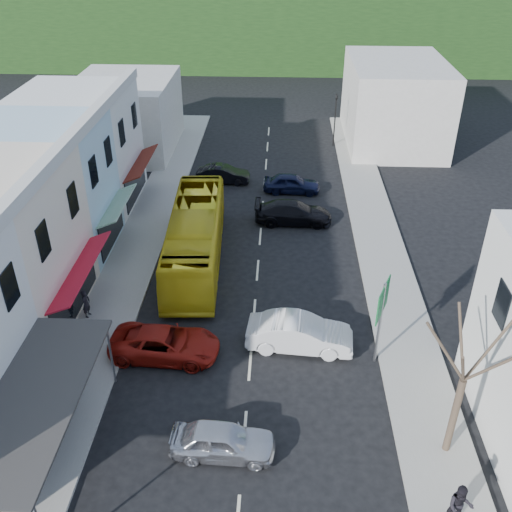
% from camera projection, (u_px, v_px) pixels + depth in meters
% --- Properties ---
extents(ground, '(120.00, 120.00, 0.00)m').
position_uv_depth(ground, '(250.00, 364.00, 26.43)').
color(ground, black).
rests_on(ground, ground).
extents(sidewalk_left, '(3.00, 52.00, 0.15)m').
position_uv_depth(sidewalk_left, '(138.00, 248.00, 35.19)').
color(sidewalk_left, gray).
rests_on(sidewalk_left, ground).
extents(sidewalk_right, '(3.00, 52.00, 0.15)m').
position_uv_depth(sidewalk_right, '(382.00, 254.00, 34.60)').
color(sidewalk_right, gray).
rests_on(sidewalk_right, ground).
extents(shopfront_row, '(8.25, 30.00, 8.00)m').
position_uv_depth(shopfront_row, '(11.00, 230.00, 29.07)').
color(shopfront_row, silver).
rests_on(shopfront_row, ground).
extents(distant_block_left, '(8.00, 10.00, 6.00)m').
position_uv_depth(distant_block_left, '(126.00, 115.00, 48.29)').
color(distant_block_left, '#B7B2A8').
rests_on(distant_block_left, ground).
extents(distant_block_right, '(8.00, 12.00, 7.00)m').
position_uv_depth(distant_block_right, '(394.00, 102.00, 49.68)').
color(distant_block_right, '#B7B2A8').
rests_on(distant_block_right, ground).
extents(hillside, '(80.00, 26.00, 14.00)m').
position_uv_depth(hillside, '(265.00, 3.00, 78.32)').
color(hillside, '#173213').
rests_on(hillside, ground).
extents(bus, '(3.10, 11.72, 3.10)m').
position_uv_depth(bus, '(195.00, 239.00, 33.27)').
color(bus, gold).
rests_on(bus, ground).
extents(car_silver, '(4.47, 1.97, 1.40)m').
position_uv_depth(car_silver, '(223.00, 440.00, 21.78)').
color(car_silver, silver).
rests_on(car_silver, ground).
extents(car_white, '(4.53, 2.15, 1.40)m').
position_uv_depth(car_white, '(300.00, 336.00, 27.08)').
color(car_white, silver).
rests_on(car_white, ground).
extents(car_red, '(4.71, 2.18, 1.40)m').
position_uv_depth(car_red, '(165.00, 344.00, 26.58)').
color(car_red, maroon).
rests_on(car_red, ground).
extents(car_black_near, '(4.52, 1.88, 1.40)m').
position_uv_depth(car_black_near, '(293.00, 213.00, 37.89)').
color(car_black_near, black).
rests_on(car_black_near, ground).
extents(car_navy_mid, '(4.47, 1.98, 1.40)m').
position_uv_depth(car_navy_mid, '(292.00, 183.00, 41.93)').
color(car_navy_mid, black).
rests_on(car_navy_mid, ground).
extents(car_black_far, '(4.47, 1.99, 1.40)m').
position_uv_depth(car_black_far, '(223.00, 174.00, 43.44)').
color(car_black_far, black).
rests_on(car_black_far, ground).
extents(pedestrian_left, '(0.48, 0.65, 1.70)m').
position_uv_depth(pedestrian_left, '(86.00, 302.00, 28.85)').
color(pedestrian_left, black).
rests_on(pedestrian_left, sidewalk_left).
extents(pedestrian_right, '(0.75, 0.53, 1.70)m').
position_uv_depth(pedestrian_right, '(459.00, 507.00, 19.03)').
color(pedestrian_right, black).
rests_on(pedestrian_right, sidewalk_right).
extents(direction_sign, '(1.60, 2.11, 4.36)m').
position_uv_depth(direction_sign, '(380.00, 324.00, 25.50)').
color(direction_sign, '#115D2B').
rests_on(direction_sign, ground).
extents(street_tree, '(3.06, 3.06, 7.49)m').
position_uv_depth(street_tree, '(463.00, 380.00, 20.25)').
color(street_tree, '#352920').
rests_on(street_tree, ground).
extents(traffic_signal, '(0.99, 1.19, 4.62)m').
position_uv_depth(traffic_signal, '(335.00, 120.00, 49.29)').
color(traffic_signal, black).
rests_on(traffic_signal, ground).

